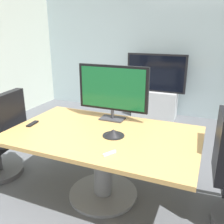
# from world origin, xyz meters

# --- Properties ---
(ground_plane) EXTENTS (7.73, 7.73, 0.00)m
(ground_plane) POSITION_xyz_m (0.00, 0.00, 0.00)
(ground_plane) COLOR #515459
(wall_back_glass_partition) EXTENTS (5.80, 0.10, 2.71)m
(wall_back_glass_partition) POSITION_xyz_m (0.00, 3.37, 1.35)
(wall_back_glass_partition) COLOR #9EB2B7
(wall_back_glass_partition) RESTS_ON ground
(conference_table) EXTENTS (1.94, 1.19, 0.75)m
(conference_table) POSITION_xyz_m (0.02, 0.21, 0.56)
(conference_table) COLOR #B2894C
(conference_table) RESTS_ON ground
(office_chair_left) EXTENTS (0.62, 0.60, 1.09)m
(office_chair_left) POSITION_xyz_m (-1.28, 0.09, 0.46)
(office_chair_left) COLOR #4C4C51
(office_chair_left) RESTS_ON ground
(tv_monitor) EXTENTS (0.84, 0.18, 0.64)m
(tv_monitor) POSITION_xyz_m (-0.04, 0.63, 1.11)
(tv_monitor) COLOR #333338
(tv_monitor) RESTS_ON conference_table
(wall_display_unit) EXTENTS (1.20, 0.36, 1.31)m
(wall_display_unit) POSITION_xyz_m (-0.08, 3.01, 0.44)
(wall_display_unit) COLOR #B7BABC
(wall_display_unit) RESTS_ON ground
(conference_phone) EXTENTS (0.22, 0.22, 0.07)m
(conference_phone) POSITION_xyz_m (0.15, 0.19, 0.78)
(conference_phone) COLOR black
(conference_phone) RESTS_ON conference_table
(remote_control) EXTENTS (0.07, 0.17, 0.02)m
(remote_control) POSITION_xyz_m (-0.80, 0.12, 0.76)
(remote_control) COLOR black
(remote_control) RESTS_ON conference_table
(whiteboard_marker) EXTENTS (0.08, 0.12, 0.02)m
(whiteboard_marker) POSITION_xyz_m (0.27, -0.18, 0.76)
(whiteboard_marker) COLOR silver
(whiteboard_marker) RESTS_ON conference_table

